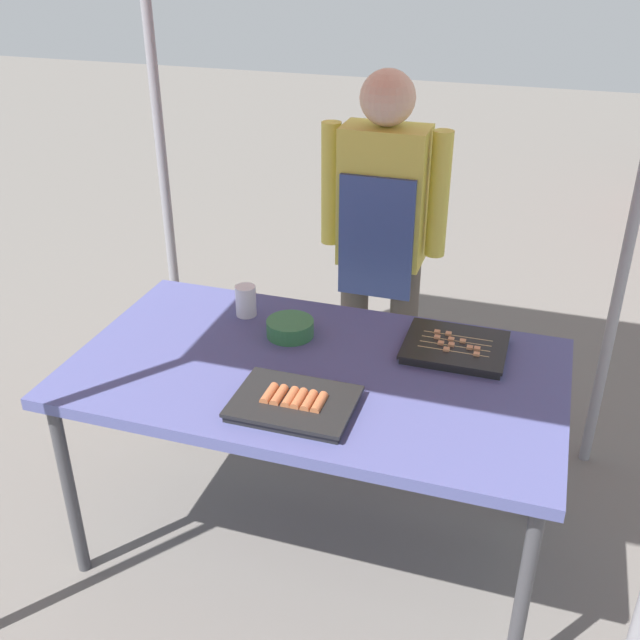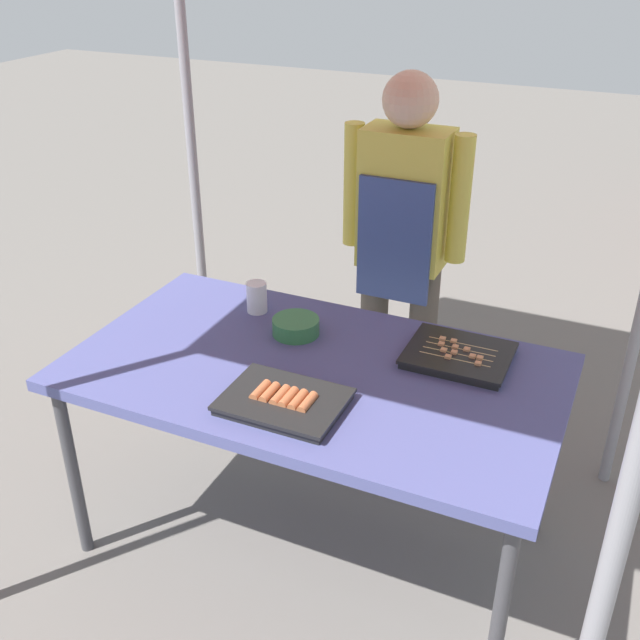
# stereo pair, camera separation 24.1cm
# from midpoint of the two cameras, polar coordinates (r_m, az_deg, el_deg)

# --- Properties ---
(ground_plane) EXTENTS (18.00, 18.00, 0.00)m
(ground_plane) POSITION_cam_midpoint_polar(r_m,az_deg,el_deg) (2.91, -2.78, -16.34)
(ground_plane) COLOR #66605B
(stall_table) EXTENTS (1.60, 0.90, 0.75)m
(stall_table) POSITION_cam_midpoint_polar(r_m,az_deg,el_deg) (2.47, -3.15, -4.74)
(stall_table) COLOR #4C518C
(stall_table) RESTS_ON ground
(tray_grilled_sausages) EXTENTS (0.36, 0.27, 0.05)m
(tray_grilled_sausages) POSITION_cam_midpoint_polar(r_m,az_deg,el_deg) (2.24, -5.08, -6.44)
(tray_grilled_sausages) COLOR black
(tray_grilled_sausages) RESTS_ON stall_table
(tray_meat_skewers) EXTENTS (0.34, 0.28, 0.04)m
(tray_meat_skewers) POSITION_cam_midpoint_polar(r_m,az_deg,el_deg) (2.54, 7.61, -2.16)
(tray_meat_skewers) COLOR black
(tray_meat_skewers) RESTS_ON stall_table
(condiment_bowl) EXTENTS (0.17, 0.17, 0.06)m
(condiment_bowl) POSITION_cam_midpoint_polar(r_m,az_deg,el_deg) (2.62, -4.93, -0.68)
(condiment_bowl) COLOR #33723F
(condiment_bowl) RESTS_ON stall_table
(drink_cup_near_edge) EXTENTS (0.08, 0.08, 0.12)m
(drink_cup_near_edge) POSITION_cam_midpoint_polar(r_m,az_deg,el_deg) (2.76, -8.17, 1.40)
(drink_cup_near_edge) COLOR white
(drink_cup_near_edge) RESTS_ON stall_table
(vendor_woman) EXTENTS (0.52, 0.23, 1.56)m
(vendor_woman) POSITION_cam_midpoint_polar(r_m,az_deg,el_deg) (3.06, 2.50, 6.73)
(vendor_woman) COLOR #595147
(vendor_woman) RESTS_ON ground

